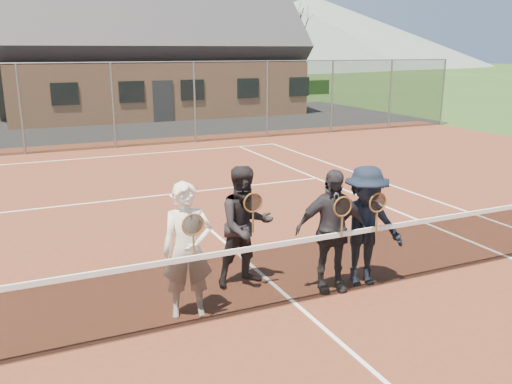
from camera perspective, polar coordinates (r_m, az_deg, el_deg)
ground at (r=26.46m, az=-17.05°, el=6.68°), size 220.00×220.00×0.00m
court_surface at (r=7.68m, az=4.11°, el=-11.70°), size 30.00×30.00×0.02m
hedge_row at (r=38.28m, az=-19.58°, el=9.62°), size 40.00×1.20×1.10m
hill_centre at (r=103.95m, az=-11.95°, el=18.64°), size 120.00×120.00×22.00m
hill_east at (r=116.70m, az=5.90°, el=16.44°), size 90.00×90.00×14.00m
court_markings at (r=7.67m, az=4.11°, el=-11.60°), size 11.03×23.83×0.01m
tennis_net at (r=7.46m, az=4.18°, el=-8.05°), size 11.68×0.08×1.10m
perimeter_fence at (r=19.89m, az=-14.81°, el=8.80°), size 30.07×0.07×3.02m
clubhouse at (r=30.90m, az=-11.05°, el=15.54°), size 15.60×8.20×7.70m
tree_c at (r=39.45m, az=-17.39°, el=17.56°), size 3.20×3.20×7.77m
tree_d at (r=41.99m, az=-3.05°, el=17.97°), size 3.20×3.20×7.77m
tree_e at (r=44.53m, az=4.52°, el=17.76°), size 3.20×3.20×7.77m
player_a at (r=7.06m, az=-7.22°, el=-6.12°), size 0.74×0.57×1.80m
player_b at (r=7.94m, az=-1.11°, el=-3.62°), size 0.90×0.71×1.80m
player_c at (r=7.83m, az=7.91°, el=-4.05°), size 1.13×0.67×1.80m
player_d at (r=8.10m, az=11.39°, el=-3.55°), size 1.29×0.94×1.80m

